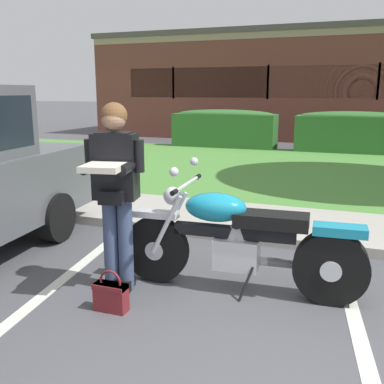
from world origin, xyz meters
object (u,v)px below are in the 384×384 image
(motorcycle, at_px, (249,242))
(brick_building, at_px, (375,86))
(hedge_left, at_px, (224,128))
(hedge_center_left, at_px, (352,132))
(handbag, at_px, (111,294))
(rider_person, at_px, (115,183))

(motorcycle, relative_size, brick_building, 0.10)
(hedge_left, distance_m, brick_building, 8.10)
(hedge_left, bearing_deg, motorcycle, -72.49)
(hedge_center_left, bearing_deg, handbag, -98.63)
(rider_person, distance_m, hedge_center_left, 10.65)
(hedge_center_left, relative_size, brick_building, 0.15)
(motorcycle, bearing_deg, rider_person, -162.64)
(handbag, relative_size, brick_building, 0.02)
(handbag, xyz_separation_m, hedge_center_left, (1.65, 10.88, 0.51))
(handbag, bearing_deg, motorcycle, 37.20)
(motorcycle, xyz_separation_m, hedge_left, (-3.20, 10.13, 0.17))
(hedge_left, height_order, brick_building, brick_building)
(brick_building, bearing_deg, motorcycle, -94.58)
(hedge_center_left, distance_m, brick_building, 6.75)
(handbag, bearing_deg, hedge_center_left, 81.37)
(rider_person, xyz_separation_m, brick_building, (2.47, 17.06, 1.03))
(motorcycle, relative_size, hedge_center_left, 0.70)
(hedge_center_left, bearing_deg, rider_person, -99.73)
(motorcycle, xyz_separation_m, rider_person, (-1.13, -0.35, 0.53))
(motorcycle, xyz_separation_m, handbag, (-0.99, -0.75, -0.34))
(handbag, distance_m, brick_building, 17.71)
(brick_building, bearing_deg, rider_person, -98.24)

